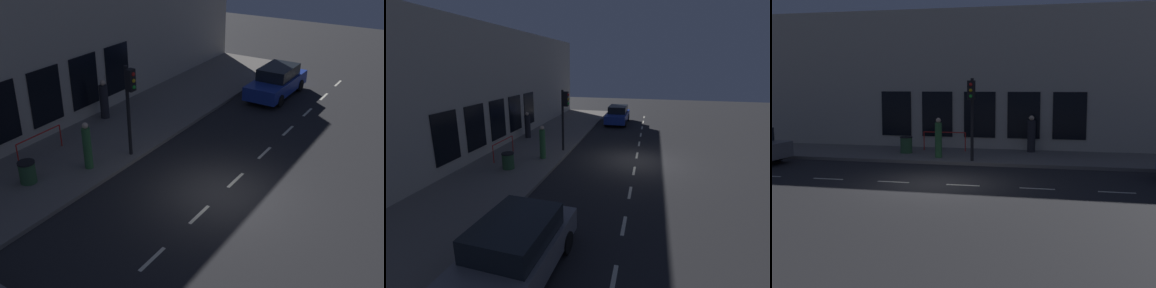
% 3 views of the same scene
% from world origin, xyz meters
% --- Properties ---
extents(ground_plane, '(60.00, 60.00, 0.00)m').
position_xyz_m(ground_plane, '(0.00, 0.00, 0.00)').
color(ground_plane, '#232326').
extents(sidewalk, '(4.50, 32.00, 0.15)m').
position_xyz_m(sidewalk, '(6.25, 0.00, 0.07)').
color(sidewalk, slate).
rests_on(sidewalk, ground).
extents(building_facade, '(0.65, 32.00, 7.47)m').
position_xyz_m(building_facade, '(8.80, -0.00, 3.73)').
color(building_facade, beige).
rests_on(building_facade, ground).
extents(lane_centre_line, '(0.12, 27.20, 0.01)m').
position_xyz_m(lane_centre_line, '(0.00, -1.00, 0.00)').
color(lane_centre_line, beige).
rests_on(lane_centre_line, ground).
extents(traffic_light, '(0.48, 0.32, 3.65)m').
position_xyz_m(traffic_light, '(4.30, -0.43, 2.67)').
color(traffic_light, black).
rests_on(traffic_light, sidewalk).
extents(pedestrian_0, '(0.49, 0.49, 1.84)m').
position_xyz_m(pedestrian_0, '(7.81, -2.77, 1.00)').
color(pedestrian_0, '#232328').
rests_on(pedestrian_0, sidewalk).
extents(pedestrian_1, '(0.36, 0.36, 1.85)m').
position_xyz_m(pedestrian_1, '(5.06, 1.30, 1.02)').
color(pedestrian_1, '#336B38').
rests_on(pedestrian_1, sidewalk).
extents(trash_bin, '(0.62, 0.62, 0.82)m').
position_xyz_m(trash_bin, '(6.15, 3.26, 0.56)').
color(trash_bin, '#2D5633').
rests_on(trash_bin, sidewalk).
extents(red_railing, '(0.05, 2.23, 0.97)m').
position_xyz_m(red_railing, '(7.31, 1.60, 0.88)').
color(red_railing, red).
rests_on(red_railing, sidewalk).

